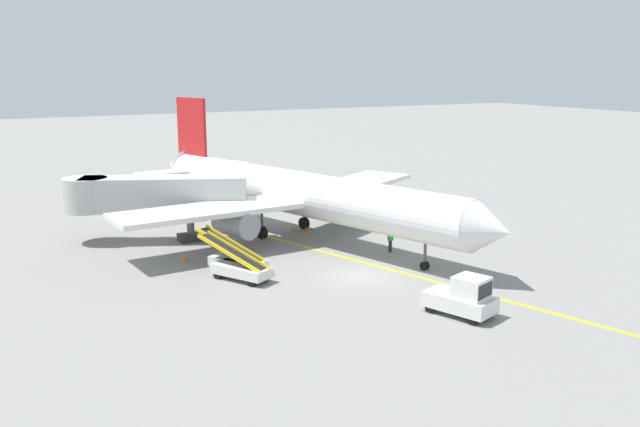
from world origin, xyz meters
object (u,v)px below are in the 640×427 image
Objects in this scene: airliner at (296,193)px; belt_loader_forward_hold at (240,267)px; belt_loader_aft_hold at (236,260)px; jet_bridge at (146,195)px; baggage_tug_near_wing at (394,216)px; pushback_tug at (464,297)px; safety_cone_wingtip_left at (293,229)px; safety_cone_nose_right at (306,230)px; safety_cone_nose_left at (185,258)px; ground_crew_marshaller at (390,240)px.

airliner is 6.92× the size of belt_loader_forward_hold.
belt_loader_forward_hold is 1.67m from belt_loader_aft_hold.
jet_bridge is at bearing 106.41° from belt_loader_aft_hold.
baggage_tug_near_wing is 16.58m from belt_loader_aft_hold.
belt_loader_aft_hold reaches higher than baggage_tug_near_wing.
safety_cone_wingtip_left is (0.17, 20.63, -0.77)m from pushback_tug.
airliner is 3.59m from safety_cone_nose_right.
safety_cone_nose_right is 1.02m from safety_cone_wingtip_left.
pushback_tug is 19.40m from safety_cone_nose_left.
airliner is 6.92× the size of belt_loader_aft_hold.
belt_loader_aft_hold is at bearing -73.59° from jet_bridge.
jet_bridge is 29.17× the size of safety_cone_wingtip_left.
belt_loader_forward_hold is at bearing -104.78° from belt_loader_aft_hold.
safety_cone_nose_right is (-2.59, 7.94, -0.69)m from ground_crew_marshaller.
safety_cone_nose_left and safety_cone_nose_right have the same top height.
safety_cone_nose_right is at bearing 36.19° from airliner.
safety_cone_nose_right is (1.31, 0.96, -3.20)m from airliner.
safety_cone_nose_left is at bearing -158.64° from safety_cone_wingtip_left.
safety_cone_nose_left is at bearing 119.41° from belt_loader_aft_hold.
ground_crew_marshaller is 8.38m from safety_cone_nose_right.
jet_bridge is 12.48m from belt_loader_forward_hold.
belt_loader_forward_hold is (-7.72, -7.80, -2.64)m from airliner.
airliner reaches higher than pushback_tug.
airliner is at bearing 174.02° from baggage_tug_near_wing.
ground_crew_marshaller reaches higher than safety_cone_nose_left.
belt_loader_aft_hold is (0.43, 1.61, 0.00)m from belt_loader_forward_hold.
jet_bridge is 11.06m from belt_loader_aft_hold.
baggage_tug_near_wing is at bearing -14.54° from safety_cone_nose_right.
ground_crew_marshaller is at bearing -71.92° from safety_cone_nose_right.
airliner is at bearing -143.81° from safety_cone_nose_right.
pushback_tug is at bearing -113.98° from baggage_tug_near_wing.
baggage_tug_near_wing is 0.54× the size of belt_loader_forward_hold.
safety_cone_wingtip_left is at bearing 111.59° from ground_crew_marshaller.
airliner is 2.70× the size of jet_bridge.
pushback_tug is at bearing -65.24° from jet_bridge.
airliner is 78.67× the size of safety_cone_wingtip_left.
airliner reaches higher than baggage_tug_near_wing.
baggage_tug_near_wing is 6.15× the size of safety_cone_nose_left.
jet_bridge is 12.49m from safety_cone_nose_right.
baggage_tug_near_wing is at bearing -14.84° from jet_bridge.
safety_cone_wingtip_left is (-0.80, 0.63, 0.00)m from safety_cone_nose_right.
belt_loader_forward_hold is 11.36× the size of safety_cone_nose_left.
safety_cone_nose_left is at bearing 107.76° from belt_loader_forward_hold.
jet_bridge is 2.57× the size of belt_loader_forward_hold.
safety_cone_nose_right is at bearing 108.08° from ground_crew_marshaller.
jet_bridge is at bearing 165.16° from baggage_tug_near_wing.
belt_loader_aft_hold is (3.02, -10.27, -2.77)m from jet_bridge.
safety_cone_nose_right is (0.97, 19.99, -0.77)m from pushback_tug.
belt_loader_aft_hold is (-7.29, -6.19, -2.64)m from airliner.
airliner is 78.67× the size of safety_cone_nose_right.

